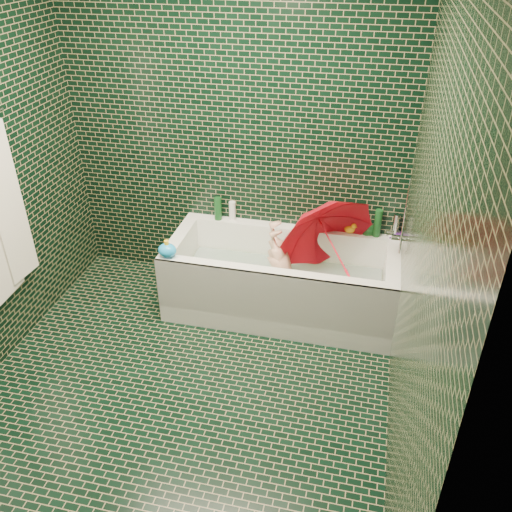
% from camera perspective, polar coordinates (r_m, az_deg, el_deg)
% --- Properties ---
extents(floor, '(2.80, 2.80, 0.00)m').
position_cam_1_polar(floor, '(3.64, -7.80, -13.95)').
color(floor, black).
rests_on(floor, ground).
extents(wall_back, '(2.80, 0.00, 2.80)m').
position_cam_1_polar(wall_back, '(4.10, -2.30, 12.75)').
color(wall_back, black).
rests_on(wall_back, floor).
extents(wall_right, '(0.00, 2.80, 2.80)m').
position_cam_1_polar(wall_right, '(2.70, 16.92, 0.60)').
color(wall_right, black).
rests_on(wall_right, floor).
extents(bathtub, '(1.70, 0.75, 0.55)m').
position_cam_1_polar(bathtub, '(4.14, 2.61, -3.22)').
color(bathtub, white).
rests_on(bathtub, floor).
extents(bath_mat, '(1.35, 0.47, 0.01)m').
position_cam_1_polar(bath_mat, '(4.19, 2.64, -3.71)').
color(bath_mat, green).
rests_on(bath_mat, bathtub).
extents(water, '(1.48, 0.53, 0.00)m').
position_cam_1_polar(water, '(4.11, 2.69, -2.08)').
color(water, silver).
rests_on(water, bathtub).
extents(faucet, '(0.18, 0.19, 0.55)m').
position_cam_1_polar(faucet, '(3.82, 14.94, 2.25)').
color(faucet, silver).
rests_on(faucet, wall_right).
extents(child, '(0.86, 0.42, 0.36)m').
position_cam_1_polar(child, '(4.11, 3.04, -1.85)').
color(child, '#DFA78B').
rests_on(child, bathtub).
extents(umbrella, '(1.04, 1.11, 1.05)m').
position_cam_1_polar(umbrella, '(3.93, 8.12, 1.00)').
color(umbrella, red).
rests_on(umbrella, bathtub).
extents(soap_bottle_a, '(0.11, 0.11, 0.27)m').
position_cam_1_polar(soap_bottle_a, '(4.22, 14.37, 1.86)').
color(soap_bottle_a, white).
rests_on(soap_bottle_a, bathtub).
extents(soap_bottle_b, '(0.09, 0.09, 0.18)m').
position_cam_1_polar(soap_bottle_b, '(4.20, 14.37, 1.70)').
color(soap_bottle_b, '#4F207B').
rests_on(soap_bottle_b, bathtub).
extents(soap_bottle_c, '(0.17, 0.17, 0.18)m').
position_cam_1_polar(soap_bottle_c, '(4.20, 11.99, 2.08)').
color(soap_bottle_c, '#13451B').
rests_on(soap_bottle_c, bathtub).
extents(bottle_right_tall, '(0.06, 0.06, 0.22)m').
position_cam_1_polar(bottle_right_tall, '(4.16, 12.70, 3.39)').
color(bottle_right_tall, '#13451B').
rests_on(bottle_right_tall, bathtub).
extents(bottle_right_pump, '(0.06, 0.06, 0.19)m').
position_cam_1_polar(bottle_right_pump, '(4.18, 14.51, 3.08)').
color(bottle_right_pump, silver).
rests_on(bottle_right_pump, bathtub).
extents(bottle_left_tall, '(0.07, 0.07, 0.19)m').
position_cam_1_polar(bottle_left_tall, '(4.32, -4.03, 4.99)').
color(bottle_left_tall, '#13451B').
rests_on(bottle_left_tall, bathtub).
extents(bottle_left_short, '(0.06, 0.06, 0.15)m').
position_cam_1_polar(bottle_left_short, '(4.32, -2.51, 4.79)').
color(bottle_left_short, white).
rests_on(bottle_left_short, bathtub).
extents(rubber_duck, '(0.11, 0.10, 0.09)m').
position_cam_1_polar(rubber_duck, '(4.19, 9.91, 2.86)').
color(rubber_duck, yellow).
rests_on(rubber_duck, bathtub).
extents(bath_toy, '(0.16, 0.14, 0.13)m').
position_cam_1_polar(bath_toy, '(3.88, -9.33, 0.62)').
color(bath_toy, '#1A97EE').
rests_on(bath_toy, bathtub).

